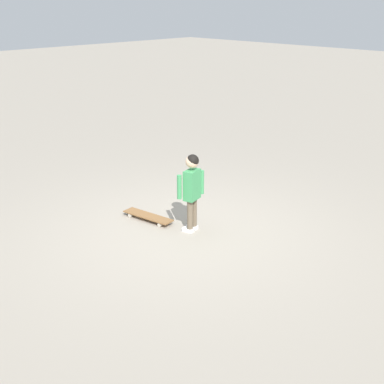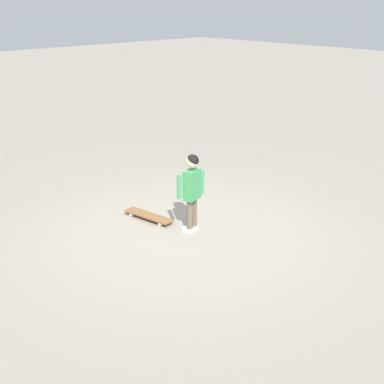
{
  "view_description": "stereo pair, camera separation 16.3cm",
  "coord_description": "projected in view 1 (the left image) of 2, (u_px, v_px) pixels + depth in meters",
  "views": [
    {
      "loc": [
        4.66,
        -4.54,
        2.97
      ],
      "look_at": [
        0.03,
        0.1,
        0.55
      ],
      "focal_mm": 50.07,
      "sensor_mm": 36.0,
      "label": 1
    },
    {
      "loc": [
        4.78,
        -4.42,
        2.97
      ],
      "look_at": [
        0.03,
        0.1,
        0.55
      ],
      "focal_mm": 50.07,
      "sensor_mm": 36.0,
      "label": 2
    }
  ],
  "objects": [
    {
      "name": "skateboard",
      "position": [
        148.0,
        216.0,
        7.48
      ],
      "size": [
        0.81,
        0.29,
        0.07
      ],
      "color": "olive",
      "rests_on": "ground"
    },
    {
      "name": "ground_plane",
      "position": [
        185.0,
        232.0,
        7.13
      ],
      "size": [
        50.0,
        50.0,
        0.0
      ],
      "primitive_type": "plane",
      "color": "#9E9384"
    },
    {
      "name": "child_person",
      "position": [
        192.0,
        184.0,
        6.95
      ],
      "size": [
        0.23,
        0.4,
        1.06
      ],
      "color": "brown",
      "rests_on": "ground"
    }
  ]
}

